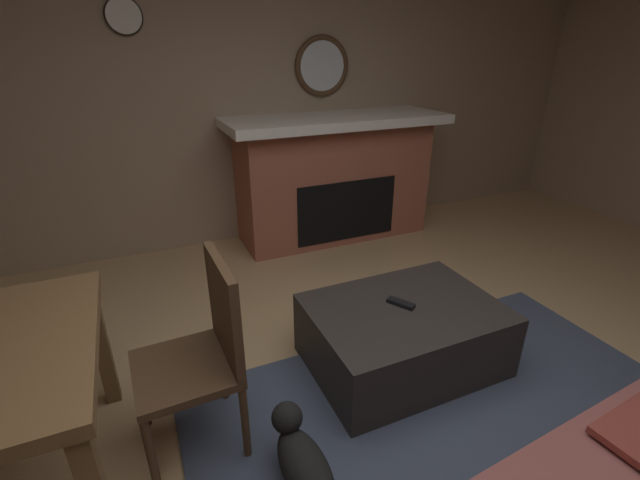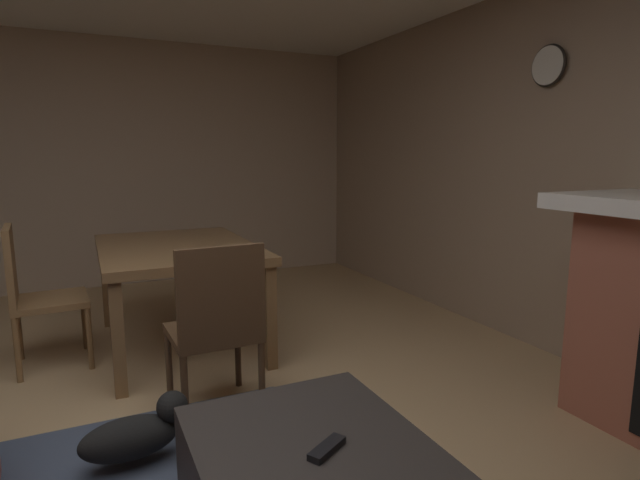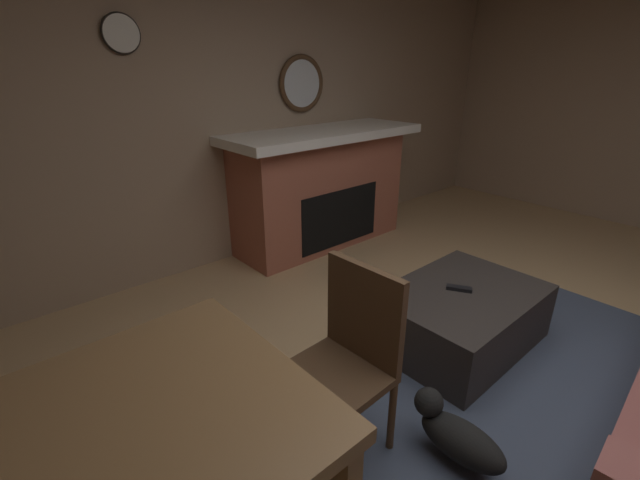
{
  "view_description": "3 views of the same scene",
  "coord_description": "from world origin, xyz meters",
  "px_view_note": "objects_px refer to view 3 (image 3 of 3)",
  "views": [
    {
      "loc": [
        0.9,
        1.07,
        1.76
      ],
      "look_at": [
        0.12,
        -0.69,
        0.89
      ],
      "focal_mm": 24.44,
      "sensor_mm": 36.0,
      "label": 1
    },
    {
      "loc": [
        -1.75,
        -0.0,
        1.37
      ],
      "look_at": [
        -0.12,
        -0.77,
        1.06
      ],
      "focal_mm": 28.45,
      "sensor_mm": 36.0,
      "label": 2
    },
    {
      "loc": [
        1.9,
        0.55,
        1.76
      ],
      "look_at": [
        0.59,
        -0.94,
        0.93
      ],
      "focal_mm": 23.9,
      "sensor_mm": 36.0,
      "label": 3
    }
  ],
  "objects_px": {
    "round_wall_mirror": "(302,84)",
    "dining_chair_west": "(347,352)",
    "fireplace": "(321,188)",
    "dining_table": "(72,475)",
    "tv_remote": "(459,288)",
    "small_dog": "(456,435)",
    "wall_clock": "(121,33)",
    "ottoman_coffee_table": "(460,317)"
  },
  "relations": [
    {
      "from": "ottoman_coffee_table",
      "to": "wall_clock",
      "type": "height_order",
      "value": "wall_clock"
    },
    {
      "from": "ottoman_coffee_table",
      "to": "dining_table",
      "type": "height_order",
      "value": "dining_table"
    },
    {
      "from": "fireplace",
      "to": "dining_table",
      "type": "height_order",
      "value": "fireplace"
    },
    {
      "from": "dining_table",
      "to": "wall_clock",
      "type": "xyz_separation_m",
      "value": [
        -1.1,
        -2.27,
        1.28
      ]
    },
    {
      "from": "dining_table",
      "to": "dining_chair_west",
      "type": "height_order",
      "value": "dining_chair_west"
    },
    {
      "from": "round_wall_mirror",
      "to": "ottoman_coffee_table",
      "type": "xyz_separation_m",
      "value": [
        0.47,
        2.2,
        -1.37
      ]
    },
    {
      "from": "ottoman_coffee_table",
      "to": "tv_remote",
      "type": "distance_m",
      "value": 0.21
    },
    {
      "from": "tv_remote",
      "to": "dining_chair_west",
      "type": "xyz_separation_m",
      "value": [
        1.11,
        0.09,
        0.11
      ]
    },
    {
      "from": "tv_remote",
      "to": "dining_table",
      "type": "height_order",
      "value": "dining_table"
    },
    {
      "from": "fireplace",
      "to": "wall_clock",
      "type": "bearing_deg",
      "value": -9.98
    },
    {
      "from": "ottoman_coffee_table",
      "to": "tv_remote",
      "type": "xyz_separation_m",
      "value": [
        0.02,
        -0.02,
        0.21
      ]
    },
    {
      "from": "dining_table",
      "to": "wall_clock",
      "type": "relative_size",
      "value": 5.34
    },
    {
      "from": "small_dog",
      "to": "round_wall_mirror",
      "type": "bearing_deg",
      "value": -115.7
    },
    {
      "from": "round_wall_mirror",
      "to": "dining_chair_west",
      "type": "distance_m",
      "value": 2.96
    },
    {
      "from": "small_dog",
      "to": "wall_clock",
      "type": "height_order",
      "value": "wall_clock"
    },
    {
      "from": "fireplace",
      "to": "round_wall_mirror",
      "type": "bearing_deg",
      "value": -90.0
    },
    {
      "from": "fireplace",
      "to": "round_wall_mirror",
      "type": "relative_size",
      "value": 3.8
    },
    {
      "from": "round_wall_mirror",
      "to": "dining_chair_west",
      "type": "relative_size",
      "value": 0.57
    },
    {
      "from": "small_dog",
      "to": "tv_remote",
      "type": "bearing_deg",
      "value": -147.11
    },
    {
      "from": "round_wall_mirror",
      "to": "dining_table",
      "type": "distance_m",
      "value": 3.66
    },
    {
      "from": "dining_table",
      "to": "fireplace",
      "type": "bearing_deg",
      "value": -143.82
    },
    {
      "from": "fireplace",
      "to": "dining_table",
      "type": "relative_size",
      "value": 1.39
    },
    {
      "from": "dining_table",
      "to": "wall_clock",
      "type": "height_order",
      "value": "wall_clock"
    },
    {
      "from": "small_dog",
      "to": "wall_clock",
      "type": "xyz_separation_m",
      "value": [
        0.32,
        -2.71,
        1.79
      ]
    },
    {
      "from": "small_dog",
      "to": "dining_table",
      "type": "bearing_deg",
      "value": -17.16
    },
    {
      "from": "fireplace",
      "to": "wall_clock",
      "type": "relative_size",
      "value": 7.4
    },
    {
      "from": "fireplace",
      "to": "dining_table",
      "type": "xyz_separation_m",
      "value": [
        2.72,
        1.99,
        0.07
      ]
    },
    {
      "from": "small_dog",
      "to": "fireplace",
      "type": "bearing_deg",
      "value": -118.28
    },
    {
      "from": "dining_table",
      "to": "wall_clock",
      "type": "bearing_deg",
      "value": -115.77
    },
    {
      "from": "ottoman_coffee_table",
      "to": "small_dog",
      "type": "distance_m",
      "value": 0.98
    },
    {
      "from": "ottoman_coffee_table",
      "to": "wall_clock",
      "type": "xyz_separation_m",
      "value": [
        1.15,
        -2.2,
        1.75
      ]
    },
    {
      "from": "ottoman_coffee_table",
      "to": "small_dog",
      "type": "height_order",
      "value": "ottoman_coffee_table"
    },
    {
      "from": "dining_chair_west",
      "to": "wall_clock",
      "type": "height_order",
      "value": "wall_clock"
    },
    {
      "from": "tv_remote",
      "to": "dining_table",
      "type": "xyz_separation_m",
      "value": [
        2.23,
        0.09,
        0.25
      ]
    },
    {
      "from": "fireplace",
      "to": "tv_remote",
      "type": "bearing_deg",
      "value": 75.68
    },
    {
      "from": "fireplace",
      "to": "tv_remote",
      "type": "distance_m",
      "value": 1.96
    },
    {
      "from": "round_wall_mirror",
      "to": "ottoman_coffee_table",
      "type": "distance_m",
      "value": 2.64
    },
    {
      "from": "dining_chair_west",
      "to": "fireplace",
      "type": "bearing_deg",
      "value": -128.8
    },
    {
      "from": "ottoman_coffee_table",
      "to": "dining_table",
      "type": "bearing_deg",
      "value": 1.77
    },
    {
      "from": "dining_table",
      "to": "dining_chair_west",
      "type": "distance_m",
      "value": 1.13
    },
    {
      "from": "dining_table",
      "to": "ottoman_coffee_table",
      "type": "bearing_deg",
      "value": -178.23
    },
    {
      "from": "fireplace",
      "to": "small_dog",
      "type": "xyz_separation_m",
      "value": [
        1.3,
        2.42,
        -0.43
      ]
    }
  ]
}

